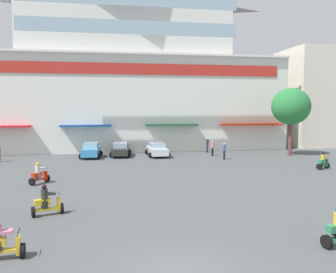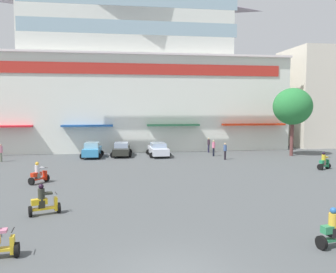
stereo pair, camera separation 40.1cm
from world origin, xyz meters
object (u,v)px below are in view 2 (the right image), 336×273
object	(u,v)px
scooter_rider_1	(44,202)
scooter_rider_4	(335,231)
plaza_tree_1	(293,107)
parked_car_0	(92,150)
parked_car_2	(158,149)
pedestrian_1	(214,147)
scooter_rider_3	(324,162)
pedestrian_3	(225,150)
parked_car_1	(121,149)
pedestrian_0	(1,152)
pedestrian_2	(209,144)
scooter_rider_2	(39,175)

from	to	relation	value
scooter_rider_1	scooter_rider_4	world-z (taller)	scooter_rider_4
plaza_tree_1	parked_car_0	xyz separation A→B (m)	(-21.48, 1.83, -4.56)
parked_car_2	pedestrian_1	xyz separation A→B (m)	(5.94, -0.92, 0.26)
scooter_rider_1	scooter_rider_3	bearing A→B (deg)	24.42
plaza_tree_1	scooter_rider_4	size ratio (longest dim) A/B	4.73
parked_car_0	pedestrian_3	distance (m)	13.88
pedestrian_3	parked_car_1	bearing A→B (deg)	157.70
pedestrian_0	pedestrian_1	size ratio (longest dim) A/B	0.99
scooter_rider_3	pedestrian_1	bearing A→B (deg)	127.58
pedestrian_0	pedestrian_3	bearing A→B (deg)	-4.77
pedestrian_2	parked_car_0	bearing A→B (deg)	-170.83
scooter_rider_1	pedestrian_0	world-z (taller)	pedestrian_0
parked_car_0	scooter_rider_3	world-z (taller)	parked_car_0
parked_car_2	scooter_rider_4	distance (m)	25.73
pedestrian_0	pedestrian_2	distance (m)	22.13
parked_car_1	plaza_tree_1	bearing A→B (deg)	-7.90
parked_car_1	parked_car_2	distance (m)	4.01
parked_car_2	pedestrian_3	xyz separation A→B (m)	(6.40, -3.50, 0.24)
parked_car_2	scooter_rider_2	world-z (taller)	scooter_rider_2
pedestrian_2	pedestrian_3	world-z (taller)	pedestrian_2
pedestrian_1	plaza_tree_1	bearing A→B (deg)	-6.00
pedestrian_1	parked_car_2	bearing A→B (deg)	171.20
scooter_rider_4	pedestrian_0	distance (m)	30.61
scooter_rider_1	pedestrian_2	size ratio (longest dim) A/B	0.90
parked_car_1	scooter_rider_1	distance (m)	20.84
pedestrian_0	pedestrian_1	distance (m)	21.54
parked_car_2	scooter_rider_2	distance (m)	15.70
parked_car_1	scooter_rider_3	world-z (taller)	scooter_rider_3
plaza_tree_1	pedestrian_0	distance (m)	30.36
parked_car_0	pedestrian_2	distance (m)	13.41
scooter_rider_4	parked_car_2	bearing A→B (deg)	98.16
scooter_rider_3	scooter_rider_4	xyz separation A→B (m)	(-9.37, -15.34, 0.03)
scooter_rider_1	pedestrian_3	world-z (taller)	pedestrian_3
scooter_rider_3	scooter_rider_4	size ratio (longest dim) A/B	0.97
pedestrian_0	pedestrian_2	size ratio (longest dim) A/B	1.00
plaza_tree_1	scooter_rider_2	world-z (taller)	plaza_tree_1
pedestrian_3	pedestrian_1	bearing A→B (deg)	100.11
scooter_rider_2	pedestrian_2	xyz separation A→B (m)	(16.07, 14.38, 0.39)
parked_car_2	scooter_rider_1	size ratio (longest dim) A/B	2.91
parked_car_0	plaza_tree_1	bearing A→B (deg)	-4.87
scooter_rider_2	pedestrian_2	size ratio (longest dim) A/B	0.88
scooter_rider_2	scooter_rider_1	bearing A→B (deg)	-76.27
pedestrian_0	scooter_rider_3	bearing A→B (deg)	-16.48
scooter_rider_1	scooter_rider_2	size ratio (longest dim) A/B	1.02
parked_car_0	scooter_rider_1	bearing A→B (deg)	-92.94
scooter_rider_2	plaza_tree_1	bearing A→B (deg)	23.17
pedestrian_3	scooter_rider_4	bearing A→B (deg)	-97.14
scooter_rider_2	scooter_rider_3	distance (m)	22.98
scooter_rider_2	scooter_rider_4	size ratio (longest dim) A/B	0.98
pedestrian_2	scooter_rider_4	bearing A→B (deg)	-95.30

